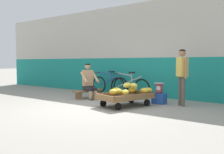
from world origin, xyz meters
TOP-DOWN VIEW (x-y plane):
  - ground_plane at (0.00, 0.00)m, footprint 80.00×80.00m
  - back_wall at (0.00, 3.07)m, footprint 16.00×0.30m
  - banana_cart at (0.55, 0.86)m, footprint 1.17×1.60m
  - banana_pile at (0.60, 0.98)m, footprint 0.97×1.30m
  - low_bench at (-1.33, 1.39)m, footprint 0.39×1.12m
  - vendor_seated at (-1.24, 1.35)m, footprint 0.74×0.62m
  - plastic_crate at (1.05, 1.83)m, footprint 0.36×0.28m
  - weighing_scale at (1.05, 1.83)m, footprint 0.30×0.30m
  - bicycle_near_left at (-1.46, 2.71)m, footprint 1.66×0.48m
  - bicycle_far_left at (-0.45, 2.53)m, footprint 1.66×0.48m
  - customer_adult at (1.71, 1.86)m, footprint 0.39×0.36m

SIDE VIEW (x-z plane):
  - ground_plane at x=0.00m, z-range 0.00..0.00m
  - plastic_crate at x=1.05m, z-range 0.00..0.30m
  - low_bench at x=-1.33m, z-range 0.06..0.33m
  - banana_cart at x=0.55m, z-range 0.06..0.42m
  - bicycle_near_left at x=-1.46m, z-range -0.08..0.78m
  - bicycle_far_left at x=-0.45m, z-range -0.08..0.78m
  - weighing_scale at x=1.05m, z-range 0.31..0.60m
  - banana_pile at x=0.60m, z-range 0.33..0.59m
  - vendor_seated at x=-1.24m, z-range 0.00..1.14m
  - customer_adult at x=1.71m, z-range 0.19..1.72m
  - back_wall at x=0.00m, z-range 0.00..3.25m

